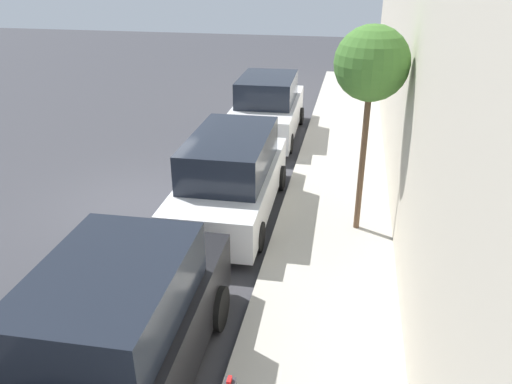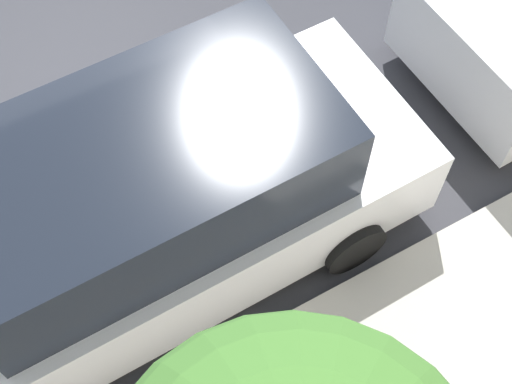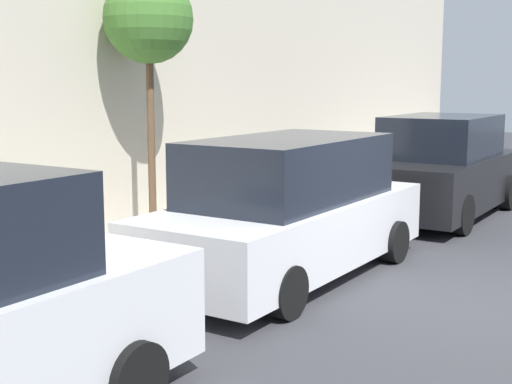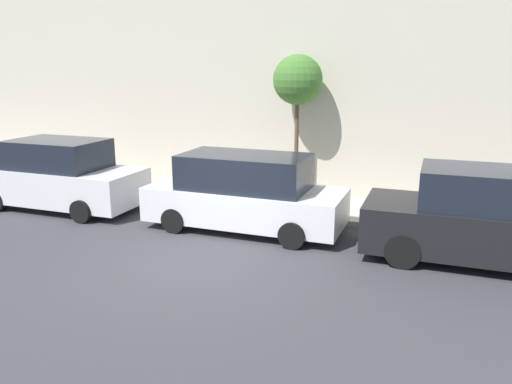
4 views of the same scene
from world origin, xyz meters
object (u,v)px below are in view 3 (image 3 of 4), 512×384
parked_suv_nearest (441,169)px  parked_minivan_second (289,210)px  parking_meter_near (380,154)px  street_tree (149,20)px

parked_suv_nearest → parked_minivan_second: bearing=87.9°
parked_suv_nearest → parking_meter_near: (1.78, -1.07, 0.11)m
parking_meter_near → street_tree: street_tree is taller
parked_suv_nearest → parking_meter_near: parked_suv_nearest is taller
parking_meter_near → street_tree: 6.69m
parked_minivan_second → parking_meter_near: 6.68m
parked_suv_nearest → parked_minivan_second: (0.20, 5.42, -0.01)m
parked_suv_nearest → street_tree: bearing=58.5°
parked_minivan_second → parking_meter_near: size_ratio=3.41×
parking_meter_near → parked_minivan_second: bearing=103.7°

